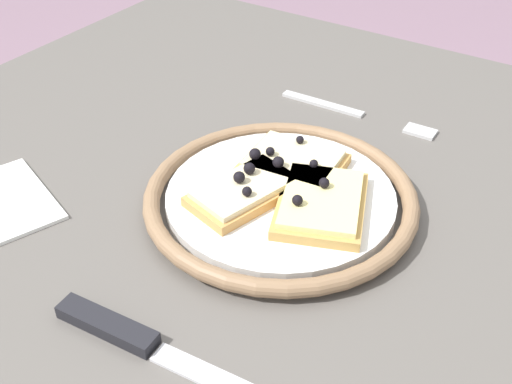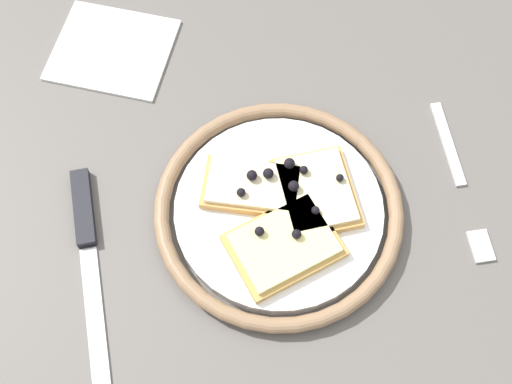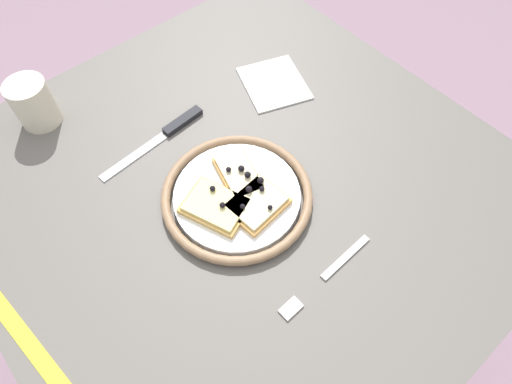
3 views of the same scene
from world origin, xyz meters
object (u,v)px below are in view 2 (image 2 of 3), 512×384
at_px(plate, 279,210).
at_px(napkin, 112,50).
at_px(knife, 86,237).
at_px(fork, 460,180).
at_px(pizza_slice_side, 315,191).
at_px(pizza_slice_far, 284,245).
at_px(dining_table, 253,224).
at_px(pizza_slice_near, 256,186).

bearing_deg(plate, napkin, -54.65).
xyz_separation_m(knife, fork, (-0.42, -0.02, -0.00)).
bearing_deg(pizza_slice_side, plate, 15.12).
xyz_separation_m(pizza_slice_far, pizza_slice_side, (-0.04, -0.06, 0.00)).
distance_m(dining_table, fork, 0.25).
relative_size(pizza_slice_side, knife, 0.44).
height_order(knife, napkin, knife).
relative_size(plate, napkin, 1.91).
xyz_separation_m(plate, pizza_slice_near, (0.02, -0.03, 0.01)).
height_order(pizza_slice_near, napkin, pizza_slice_near).
bearing_deg(plate, pizza_slice_far, 88.29).
xyz_separation_m(plate, knife, (0.21, 0.00, -0.01)).
bearing_deg(napkin, pizza_slice_far, 120.72).
distance_m(pizza_slice_far, napkin, 0.34).
distance_m(pizza_slice_side, knife, 0.25).
bearing_deg(pizza_slice_near, plate, 130.19).
xyz_separation_m(dining_table, pizza_slice_far, (-0.02, 0.08, 0.12)).
distance_m(pizza_slice_side, napkin, 0.32).
distance_m(dining_table, pizza_slice_far, 0.14).
height_order(pizza_slice_near, knife, pizza_slice_near).
height_order(dining_table, plate, plate).
xyz_separation_m(fork, napkin, (0.38, -0.23, 0.00)).
relative_size(pizza_slice_near, pizza_slice_far, 0.91).
height_order(dining_table, napkin, napkin).
relative_size(pizza_slice_far, pizza_slice_side, 1.25).
bearing_deg(pizza_slice_side, pizza_slice_far, 53.14).
height_order(pizza_slice_side, fork, pizza_slice_side).
relative_size(dining_table, pizza_slice_near, 7.97).
height_order(dining_table, pizza_slice_side, pizza_slice_side).
bearing_deg(fork, pizza_slice_far, 16.25).
distance_m(pizza_slice_near, knife, 0.19).
distance_m(plate, knife, 0.21).
xyz_separation_m(plate, pizza_slice_side, (-0.04, -0.01, 0.01)).
relative_size(pizza_slice_side, napkin, 0.74).
bearing_deg(napkin, knife, 82.05).
height_order(pizza_slice_near, fork, pizza_slice_near).
xyz_separation_m(dining_table, fork, (-0.23, 0.02, 0.10)).
bearing_deg(napkin, pizza_slice_side, 132.52).
xyz_separation_m(plate, fork, (-0.21, -0.02, -0.01)).
bearing_deg(pizza_slice_near, pizza_slice_side, 166.87).
bearing_deg(napkin, fork, 148.95).
relative_size(dining_table, plate, 3.53).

